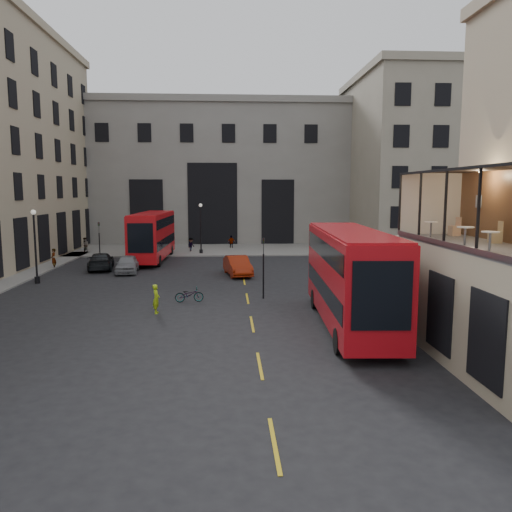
{
  "coord_description": "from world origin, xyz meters",
  "views": [
    {
      "loc": [
        -3.2,
        -18.4,
        6.69
      ],
      "look_at": [
        -1.6,
        9.52,
        3.0
      ],
      "focal_mm": 35.0,
      "sensor_mm": 36.0,
      "label": 1
    }
  ],
  "objects": [
    {
      "name": "traffic_light_far",
      "position": [
        -15.0,
        28.0,
        2.42
      ],
      "size": [
        0.16,
        0.2,
        3.8
      ],
      "color": "black",
      "rests_on": "ground"
    },
    {
      "name": "pedestrian_a",
      "position": [
        -18.43,
        35.61,
        0.84
      ],
      "size": [
        1.0,
        0.91,
        1.68
      ],
      "primitive_type": "imported",
      "rotation": [
        0.0,
        0.0,
        -0.41
      ],
      "color": "gray",
      "rests_on": "ground"
    },
    {
      "name": "host_frontage",
      "position": [
        6.5,
        0.0,
        2.25
      ],
      "size": [
        3.0,
        11.0,
        4.5
      ],
      "primitive_type": "cube",
      "color": "tan",
      "rests_on": "ground"
    },
    {
      "name": "pedestrian_e",
      "position": [
        -18.15,
        24.89,
        0.87
      ],
      "size": [
        0.52,
        0.7,
        1.74
      ],
      "primitive_type": "imported",
      "rotation": [
        0.0,
        0.0,
        4.89
      ],
      "color": "gray",
      "rests_on": "ground"
    },
    {
      "name": "pavement_far",
      "position": [
        -6.0,
        38.0,
        0.06
      ],
      "size": [
        40.0,
        12.0,
        0.12
      ],
      "primitive_type": "cube",
      "color": "slate",
      "rests_on": "ground"
    },
    {
      "name": "cafe_chair_d",
      "position": [
        7.32,
        4.11,
        4.86
      ],
      "size": [
        0.47,
        0.47,
        0.86
      ],
      "color": "tan",
      "rests_on": "cafe_floor"
    },
    {
      "name": "cafe_chair_c",
      "position": [
        7.48,
        0.85,
        4.86
      ],
      "size": [
        0.47,
        0.47,
        0.87
      ],
      "color": "tan",
      "rests_on": "cafe_floor"
    },
    {
      "name": "car_c",
      "position": [
        -13.98,
        24.24,
        0.71
      ],
      "size": [
        2.78,
        5.17,
        1.42
      ],
      "primitive_type": "imported",
      "rotation": [
        0.0,
        0.0,
        3.31
      ],
      "color": "black",
      "rests_on": "ground"
    },
    {
      "name": "bus_far",
      "position": [
        -10.34,
        29.43,
        2.58
      ],
      "size": [
        2.97,
        11.57,
        4.59
      ],
      "color": "red",
      "rests_on": "ground"
    },
    {
      "name": "cyclist",
      "position": [
        -7.13,
        8.55,
        0.8
      ],
      "size": [
        0.4,
        0.6,
        1.6
      ],
      "primitive_type": "imported",
      "rotation": [
        0.0,
        0.0,
        1.61
      ],
      "color": "#AEDC17",
      "rests_on": "ground"
    },
    {
      "name": "traffic_light_near",
      "position": [
        -1.0,
        12.0,
        2.42
      ],
      "size": [
        0.16,
        0.2,
        3.8
      ],
      "color": "black",
      "rests_on": "ground"
    },
    {
      "name": "pedestrian_d",
      "position": [
        7.22,
        39.12,
        0.79
      ],
      "size": [
        0.91,
        0.89,
        1.57
      ],
      "primitive_type": "imported",
      "rotation": [
        0.0,
        0.0,
        2.4
      ],
      "color": "gray",
      "rests_on": "ground"
    },
    {
      "name": "cafe_floor",
      "position": [
        6.5,
        0.0,
        4.55
      ],
      "size": [
        3.0,
        10.0,
        0.1
      ],
      "primitive_type": "cube",
      "color": "slate",
      "rests_on": "host_frontage"
    },
    {
      "name": "cafe_table_near",
      "position": [
        5.6,
        -2.23,
        5.08
      ],
      "size": [
        0.58,
        0.58,
        0.73
      ],
      "color": "white",
      "rests_on": "cafe_floor"
    },
    {
      "name": "car_a",
      "position": [
        -11.42,
        22.42,
        0.72
      ],
      "size": [
        2.08,
        4.35,
        1.43
      ],
      "primitive_type": "imported",
      "rotation": [
        0.0,
        0.0,
        0.09
      ],
      "color": "gray",
      "rests_on": "ground"
    },
    {
      "name": "cafe_table_mid",
      "position": [
        5.55,
        -0.56,
        5.11
      ],
      "size": [
        0.61,
        0.61,
        0.76
      ],
      "color": "white",
      "rests_on": "cafe_floor"
    },
    {
      "name": "bicycle",
      "position": [
        -5.54,
        11.29,
        0.44
      ],
      "size": [
        1.75,
        0.78,
        0.89
      ],
      "primitive_type": "imported",
      "rotation": [
        0.0,
        0.0,
        1.69
      ],
      "color": "gray",
      "rests_on": "ground"
    },
    {
      "name": "pedestrian_b",
      "position": [
        -7.18,
        35.79,
        0.79
      ],
      "size": [
        1.02,
        1.18,
        1.59
      ],
      "primitive_type": "imported",
      "rotation": [
        0.0,
        0.0,
        1.06
      ],
      "color": "gray",
      "rests_on": "ground"
    },
    {
      "name": "building_right",
      "position": [
        20.0,
        39.97,
        10.39
      ],
      "size": [
        16.6,
        18.6,
        20.0
      ],
      "color": "gray",
      "rests_on": "ground"
    },
    {
      "name": "car_b",
      "position": [
        -2.42,
        20.68,
        0.76
      ],
      "size": [
        2.41,
        4.84,
        1.53
      ],
      "primitive_type": "imported",
      "rotation": [
        0.0,
        0.0,
        0.18
      ],
      "color": "maroon",
      "rests_on": "ground"
    },
    {
      "name": "bus_near",
      "position": [
        2.76,
        5.3,
        2.68
      ],
      "size": [
        3.33,
        12.09,
        4.78
      ],
      "color": "#AE0C13",
      "rests_on": "ground"
    },
    {
      "name": "street_lamp_b",
      "position": [
        -6.0,
        34.0,
        2.39
      ],
      "size": [
        0.36,
        0.36,
        5.33
      ],
      "color": "black",
      "rests_on": "ground"
    },
    {
      "name": "gateway",
      "position": [
        -5.0,
        47.99,
        9.39
      ],
      "size": [
        35.0,
        10.6,
        18.0
      ],
      "color": "gray",
      "rests_on": "ground"
    },
    {
      "name": "cafe_table_far",
      "position": [
        5.69,
        2.89,
        5.09
      ],
      "size": [
        0.59,
        0.59,
        0.74
      ],
      "color": "silver",
      "rests_on": "cafe_floor"
    },
    {
      "name": "ground",
      "position": [
        0.0,
        0.0,
        0.0
      ],
      "size": [
        140.0,
        140.0,
        0.0
      ],
      "primitive_type": "plane",
      "color": "black",
      "rests_on": "ground"
    },
    {
      "name": "street_lamp_a",
      "position": [
        -17.0,
        18.0,
        2.39
      ],
      "size": [
        0.36,
        0.36,
        5.33
      ],
      "color": "black",
      "rests_on": "ground"
    },
    {
      "name": "pedestrian_c",
      "position": [
        -2.77,
        38.49,
        0.77
      ],
      "size": [
        0.93,
        0.43,
        1.55
      ],
      "primitive_type": "imported",
      "rotation": [
        0.0,
        0.0,
        3.08
      ],
      "color": "gray",
      "rests_on": "ground"
    }
  ]
}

